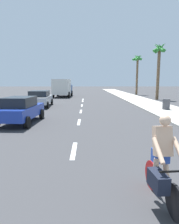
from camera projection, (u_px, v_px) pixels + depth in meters
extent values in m
plane|color=#38383A|center=(81.00, 108.00, 18.60)|extent=(160.00, 160.00, 0.00)
cube|color=#B2ADA3|center=(150.00, 105.00, 20.68)|extent=(3.60, 80.00, 0.14)
cube|color=white|center=(74.00, 150.00, 7.13)|extent=(0.16, 1.80, 0.01)
cube|color=white|center=(79.00, 122.00, 12.12)|extent=(0.16, 1.80, 0.01)
cube|color=white|center=(81.00, 111.00, 16.41)|extent=(0.16, 1.80, 0.01)
cube|color=white|center=(82.00, 105.00, 20.47)|extent=(0.16, 1.80, 0.01)
cube|color=white|center=(83.00, 101.00, 24.86)|extent=(0.16, 1.80, 0.01)
cube|color=white|center=(83.00, 99.00, 27.52)|extent=(0.16, 1.80, 0.01)
cylinder|color=black|center=(175.00, 202.00, 3.52)|extent=(0.10, 0.66, 0.66)
cylinder|color=red|center=(151.00, 175.00, 4.55)|extent=(0.10, 0.66, 0.66)
cube|color=black|center=(162.00, 179.00, 4.01)|extent=(0.10, 0.95, 0.04)
cylinder|color=black|center=(158.00, 163.00, 4.18)|extent=(0.03, 0.03, 0.48)
cube|color=black|center=(175.00, 171.00, 3.51)|extent=(0.56, 0.07, 0.03)
cube|color=beige|center=(162.00, 141.00, 3.97)|extent=(0.36, 0.34, 0.63)
sphere|color=beige|center=(165.00, 120.00, 3.84)|extent=(0.22, 0.22, 0.22)
cube|color=#2D51B7|center=(160.00, 156.00, 4.07)|extent=(0.33, 0.24, 0.28)
cube|color=black|center=(158.00, 181.00, 3.69)|extent=(0.28, 0.54, 0.32)
cylinder|color=beige|center=(166.00, 171.00, 4.08)|extent=(0.13, 0.32, 0.62)
cylinder|color=beige|center=(155.00, 172.00, 4.06)|extent=(0.12, 0.21, 0.63)
cylinder|color=beige|center=(179.00, 150.00, 3.74)|extent=(0.12, 0.49, 0.41)
cylinder|color=beige|center=(158.00, 150.00, 3.71)|extent=(0.12, 0.49, 0.41)
cube|color=#1E389E|center=(21.00, 111.00, 11.77)|extent=(1.90, 4.09, 0.64)
cube|color=black|center=(19.00, 102.00, 11.48)|extent=(1.59, 2.16, 0.56)
cylinder|color=black|center=(17.00, 114.00, 13.21)|extent=(0.21, 0.65, 0.64)
cylinder|color=black|center=(42.00, 114.00, 13.14)|extent=(0.21, 0.65, 0.64)
cylinder|color=black|center=(27.00, 122.00, 10.45)|extent=(0.21, 0.65, 0.64)
cube|color=#B7BABF|center=(40.00, 100.00, 19.52)|extent=(2.07, 4.56, 0.64)
cube|color=black|center=(39.00, 94.00, 19.20)|extent=(1.75, 2.40, 0.56)
cylinder|color=black|center=(34.00, 102.00, 21.02)|extent=(0.21, 0.65, 0.64)
cylinder|color=black|center=(52.00, 102.00, 21.13)|extent=(0.21, 0.65, 0.64)
cylinder|color=black|center=(27.00, 105.00, 18.02)|extent=(0.21, 0.65, 0.64)
cylinder|color=black|center=(48.00, 105.00, 18.12)|extent=(0.21, 0.65, 0.64)
cube|color=#23478C|center=(65.00, 89.00, 33.96)|extent=(2.49, 2.43, 1.40)
cube|color=silver|center=(62.00, 87.00, 30.94)|extent=(2.56, 4.25, 2.30)
cylinder|color=black|center=(58.00, 93.00, 33.97)|extent=(0.32, 0.91, 0.90)
cylinder|color=black|center=(72.00, 93.00, 33.92)|extent=(0.32, 0.91, 0.90)
cylinder|color=black|center=(53.00, 95.00, 30.12)|extent=(0.32, 0.91, 0.90)
cylinder|color=black|center=(69.00, 95.00, 30.06)|extent=(0.32, 0.91, 0.90)
cylinder|color=brown|center=(158.00, 74.00, 26.49)|extent=(0.39, 0.39, 7.00)
cone|color=#2D8433|center=(161.00, 48.00, 25.98)|extent=(0.45, 1.78, 1.16)
cone|color=#2D8433|center=(160.00, 48.00, 26.17)|extent=(1.43, 1.45, 1.48)
cone|color=#2D8433|center=(159.00, 48.00, 26.23)|extent=(1.61, 0.54, 1.23)
cone|color=#2D8433|center=(158.00, 48.00, 26.10)|extent=(0.97, 1.39, 1.28)
cone|color=#2D8433|center=(158.00, 47.00, 25.83)|extent=(1.26, 1.63, 1.53)
cone|color=#2D8433|center=(160.00, 47.00, 25.73)|extent=(1.61, 0.58, 1.35)
cone|color=#2D8433|center=(161.00, 47.00, 25.77)|extent=(1.39, 1.10, 1.23)
cylinder|color=brown|center=(137.00, 76.00, 36.41)|extent=(0.38, 0.38, 6.93)
cone|color=#2D8433|center=(139.00, 57.00, 35.92)|extent=(0.50, 1.36, 1.10)
cone|color=#2D8433|center=(138.00, 58.00, 36.11)|extent=(1.53, 1.32, 1.12)
cone|color=#2D8433|center=(137.00, 58.00, 36.15)|extent=(1.86, 0.62, 1.23)
cone|color=#2D8433|center=(136.00, 57.00, 35.97)|extent=(0.77, 1.41, 1.37)
cone|color=#2D8433|center=(137.00, 57.00, 35.80)|extent=(0.88, 1.60, 1.14)
cone|color=#2D8433|center=(138.00, 57.00, 35.65)|extent=(1.63, 0.58, 1.21)
cone|color=#2D8433|center=(139.00, 57.00, 35.70)|extent=(1.33, 1.20, 1.09)
cylinder|color=#47474C|center=(166.00, 104.00, 16.59)|extent=(0.60, 0.60, 0.88)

